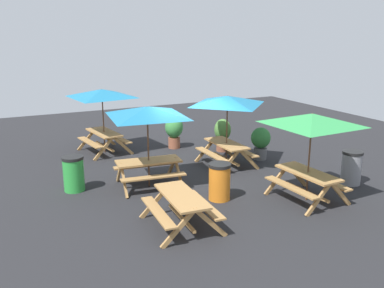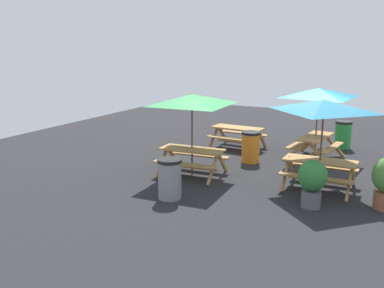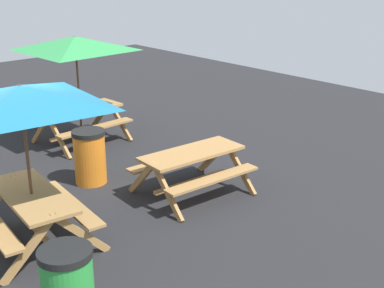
{
  "view_description": "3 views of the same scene",
  "coord_description": "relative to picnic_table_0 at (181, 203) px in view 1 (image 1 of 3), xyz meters",
  "views": [
    {
      "loc": [
        -11.17,
        5.34,
        4.32
      ],
      "look_at": [
        0.25,
        -0.27,
        0.9
      ],
      "focal_mm": 40.0,
      "sensor_mm": 36.0,
      "label": 1
    },
    {
      "loc": [
        2.15,
        -12.38,
        3.62
      ],
      "look_at": [
        -3.12,
        -1.95,
        0.9
      ],
      "focal_mm": 40.0,
      "sensor_mm": 36.0,
      "label": 2
    },
    {
      "loc": [
        2.53,
        7.87,
        3.89
      ],
      "look_at": [
        -3.11,
        1.65,
        0.9
      ],
      "focal_mm": 50.0,
      "sensor_mm": 36.0,
      "label": 3
    }
  ],
  "objects": [
    {
      "name": "picnic_table_4",
      "position": [
        2.77,
        -0.26,
        1.43
      ],
      "size": [
        2.81,
        2.81,
        2.34
      ],
      "rotation": [
        0.0,
        0.0,
        1.46
      ],
      "color": "#A87A44",
      "rests_on": "ground"
    },
    {
      "name": "potted_plant_0",
      "position": [
        3.54,
        -4.61,
        0.08
      ],
      "size": [
        0.67,
        0.67,
        1.11
      ],
      "color": "#59595B",
      "rests_on": "ground"
    },
    {
      "name": "picnic_table_2",
      "position": [
        6.74,
        -0.05,
        1.43
      ],
      "size": [
        2.8,
        2.8,
        2.34
      ],
      "rotation": [
        0.0,
        0.0,
        0.14
      ],
      "color": "#A87A44",
      "rests_on": "ground"
    },
    {
      "name": "trash_bin_orange",
      "position": [
        1.03,
        -1.57,
        -0.07
      ],
      "size": [
        0.59,
        0.59,
        0.98
      ],
      "color": "orange",
      "rests_on": "ground"
    },
    {
      "name": "potted_plant_1",
      "position": [
        5.02,
        -3.97,
        0.11
      ],
      "size": [
        0.6,
        0.6,
        1.19
      ],
      "color": "#935138",
      "rests_on": "ground"
    },
    {
      "name": "trash_bin_green",
      "position": [
        3.35,
        1.71,
        -0.07
      ],
      "size": [
        0.59,
        0.59,
        0.98
      ],
      "color": "green",
      "rests_on": "ground"
    },
    {
      "name": "picnic_table_0",
      "position": [
        0.0,
        0.0,
        0.0
      ],
      "size": [
        1.89,
        1.64,
        0.81
      ],
      "rotation": [
        0.0,
        0.0,
        -0.07
      ],
      "color": "#A87A44",
      "rests_on": "ground"
    },
    {
      "name": "picnic_table_3",
      "position": [
        3.45,
        -3.2,
        1.43
      ],
      "size": [
        2.0,
        2.0,
        2.34
      ],
      "rotation": [
        0.0,
        0.0,
        0.0
      ],
      "color": "#A87A44",
      "rests_on": "ground"
    },
    {
      "name": "picnic_table_1",
      "position": [
        -0.01,
        -3.6,
        1.43
      ],
      "size": [
        2.83,
        2.83,
        2.34
      ],
      "rotation": [
        0.0,
        0.0,
        0.05
      ],
      "color": "#A87A44",
      "rests_on": "ground"
    },
    {
      "name": "trash_bin_gray",
      "position": [
        0.38,
        -5.55,
        -0.07
      ],
      "size": [
        0.59,
        0.59,
        0.98
      ],
      "color": "gray",
      "rests_on": "ground"
    },
    {
      "name": "ground_plane",
      "position": [
        3.11,
        -1.65,
        -0.56
      ],
      "size": [
        24.0,
        24.0,
        0.0
      ],
      "primitive_type": "plane",
      "color": "#232326",
      "rests_on": "ground"
    },
    {
      "name": "potted_plant_2",
      "position": [
        6.18,
        -2.55,
        0.14
      ],
      "size": [
        0.67,
        0.67,
        1.21
      ],
      "color": "#935138",
      "rests_on": "ground"
    }
  ]
}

